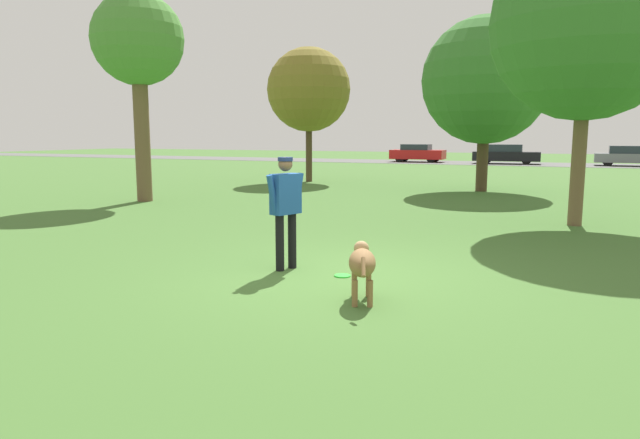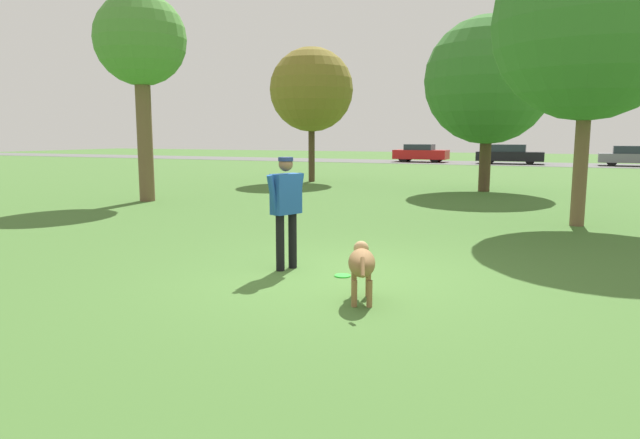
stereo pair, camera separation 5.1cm
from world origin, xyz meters
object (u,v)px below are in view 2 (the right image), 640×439
(tree_near_right, at_px, (590,24))
(parked_car_red, at_px, (421,153))
(parked_car_black, at_px, (510,154))
(parked_car_grey, at_px, (633,156))
(dog, at_px, (362,263))
(frisbee, at_px, (343,276))
(tree_far_left, at_px, (311,90))
(person, at_px, (286,203))
(tree_mid_center, at_px, (488,81))
(tree_near_left, at_px, (141,43))

(tree_near_right, distance_m, parked_car_red, 30.88)
(parked_car_black, bearing_deg, parked_car_grey, -0.53)
(dog, distance_m, tree_near_right, 8.89)
(dog, relative_size, frisbee, 4.50)
(tree_far_left, bearing_deg, parked_car_grey, 54.34)
(dog, relative_size, parked_car_black, 0.23)
(tree_near_right, height_order, parked_car_red, tree_near_right)
(frisbee, height_order, tree_far_left, tree_far_left)
(dog, bearing_deg, parked_car_grey, -30.16)
(person, bearing_deg, tree_far_left, 43.19)
(frisbee, distance_m, tree_near_right, 8.49)
(person, height_order, parked_car_grey, person)
(person, xyz_separation_m, parked_car_black, (-0.02, 34.90, -0.36))
(frisbee, distance_m, tree_mid_center, 14.47)
(tree_mid_center, xyz_separation_m, tree_near_left, (-9.20, -7.42, 0.81))
(tree_near_right, bearing_deg, tree_mid_center, 112.43)
(tree_near_left, bearing_deg, parked_car_grey, 61.12)
(tree_mid_center, bearing_deg, tree_far_left, 169.17)
(frisbee, xyz_separation_m, parked_car_black, (-0.97, 34.98, 0.66))
(tree_mid_center, distance_m, tree_near_left, 11.84)
(tree_far_left, distance_m, tree_near_left, 9.05)
(parked_car_red, relative_size, parked_car_black, 0.87)
(dog, bearing_deg, tree_far_left, 5.71)
(tree_near_left, distance_m, parked_car_grey, 32.99)
(parked_car_black, relative_size, parked_car_grey, 1.10)
(parked_car_red, bearing_deg, dog, -77.01)
(dog, bearing_deg, tree_mid_center, -18.58)
(dog, relative_size, tree_mid_center, 0.17)
(frisbee, height_order, parked_car_black, parked_car_black)
(dog, distance_m, tree_near_left, 13.04)
(parked_car_red, distance_m, parked_car_grey, 14.16)
(person, height_order, dog, person)
(tree_far_left, height_order, tree_near_left, tree_near_left)
(tree_mid_center, bearing_deg, parked_car_red, 109.47)
(tree_mid_center, relative_size, tree_far_left, 1.08)
(tree_far_left, relative_size, parked_car_black, 1.26)
(parked_car_black, distance_m, parked_car_grey, 7.70)
(dog, bearing_deg, person, 34.60)
(parked_car_red, height_order, parked_car_black, parked_car_black)
(tree_mid_center, height_order, parked_car_red, tree_mid_center)
(person, xyz_separation_m, tree_near_right, (4.13, 6.44, 3.39))
(person, bearing_deg, parked_car_black, 20.14)
(frisbee, xyz_separation_m, parked_car_red, (-7.43, 35.28, 0.66))
(tree_near_right, bearing_deg, tree_far_left, 140.26)
(tree_near_right, height_order, tree_near_left, tree_near_right)
(tree_far_left, bearing_deg, dog, -63.66)
(tree_mid_center, xyz_separation_m, parked_car_red, (-7.55, 21.36, -3.28))
(parked_car_grey, bearing_deg, tree_mid_center, -105.76)
(tree_mid_center, xyz_separation_m, tree_far_left, (-7.59, 1.45, 0.01))
(tree_near_left, relative_size, parked_car_black, 1.36)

